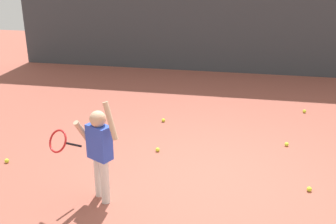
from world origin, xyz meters
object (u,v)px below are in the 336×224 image
at_px(tennis_player, 98,148).
at_px(tennis_ball_2, 304,111).
at_px(tennis_ball_5, 7,161).
at_px(tennis_ball_7, 309,189).
at_px(tennis_ball_6, 287,144).
at_px(tennis_ball_4, 158,150).
at_px(tennis_ball_1, 163,120).

height_order(tennis_player, tennis_ball_2, tennis_player).
bearing_deg(tennis_ball_5, tennis_ball_7, 0.28).
bearing_deg(tennis_ball_6, tennis_ball_7, -82.03).
bearing_deg(tennis_ball_6, tennis_ball_4, -163.95).
height_order(tennis_ball_6, tennis_ball_7, same).
relative_size(tennis_ball_2, tennis_ball_6, 1.00).
distance_m(tennis_ball_1, tennis_ball_6, 2.26).
bearing_deg(tennis_player, tennis_ball_1, 111.49).
distance_m(tennis_ball_4, tennis_ball_5, 2.28).
xyz_separation_m(tennis_player, tennis_ball_5, (-1.72, 0.66, -0.69)).
height_order(tennis_player, tennis_ball_1, tennis_player).
relative_size(tennis_ball_1, tennis_ball_7, 1.00).
distance_m(tennis_ball_1, tennis_ball_7, 3.07).
distance_m(tennis_ball_6, tennis_ball_7, 1.36).
height_order(tennis_ball_1, tennis_ball_7, same).
distance_m(tennis_player, tennis_ball_5, 1.96).
bearing_deg(tennis_player, tennis_ball_6, 67.04).
xyz_separation_m(tennis_ball_1, tennis_ball_6, (2.17, -0.63, 0.00)).
bearing_deg(tennis_ball_5, tennis_ball_2, 32.60).
bearing_deg(tennis_ball_4, tennis_ball_2, 41.25).
distance_m(tennis_player, tennis_ball_4, 1.66).
bearing_deg(tennis_ball_5, tennis_player, -20.96).
bearing_deg(tennis_ball_7, tennis_player, -165.59).
distance_m(tennis_ball_5, tennis_ball_6, 4.39).
relative_size(tennis_player, tennis_ball_1, 20.46).
xyz_separation_m(tennis_ball_2, tennis_ball_4, (-2.48, -2.18, 0.00)).
relative_size(tennis_player, tennis_ball_6, 20.46).
xyz_separation_m(tennis_player, tennis_ball_6, (2.45, 2.02, -0.69)).
height_order(tennis_ball_2, tennis_ball_6, same).
height_order(tennis_ball_1, tennis_ball_5, same).
bearing_deg(tennis_ball_6, tennis_ball_1, 163.90).
height_order(tennis_player, tennis_ball_4, tennis_player).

